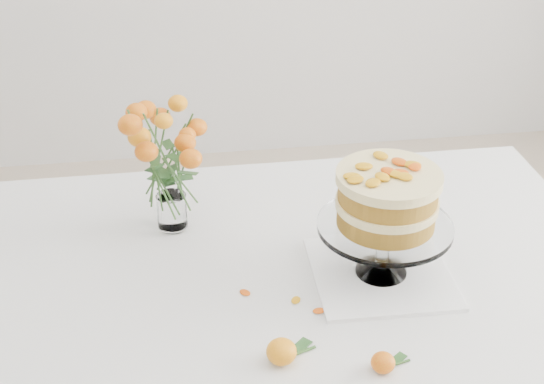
# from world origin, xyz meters

# --- Properties ---
(table) EXTENTS (1.43, 0.93, 0.76)m
(table) POSITION_xyz_m (0.00, 0.00, 0.67)
(table) COLOR tan
(table) RESTS_ON ground
(napkin) EXTENTS (0.29, 0.29, 0.01)m
(napkin) POSITION_xyz_m (0.18, -0.08, 0.76)
(napkin) COLOR white
(napkin) RESTS_ON table
(cake_stand) EXTENTS (0.28, 0.28, 0.25)m
(cake_stand) POSITION_xyz_m (0.18, -0.08, 0.93)
(cake_stand) COLOR white
(cake_stand) RESTS_ON napkin
(rose_vase) EXTENTS (0.26, 0.26, 0.35)m
(rose_vase) POSITION_xyz_m (-0.26, 0.17, 0.96)
(rose_vase) COLOR white
(rose_vase) RESTS_ON table
(loose_rose_near) EXTENTS (0.10, 0.06, 0.05)m
(loose_rose_near) POSITION_xyz_m (-0.08, -0.31, 0.78)
(loose_rose_near) COLOR orange
(loose_rose_near) RESTS_ON table
(loose_rose_far) EXTENTS (0.08, 0.04, 0.04)m
(loose_rose_far) POSITION_xyz_m (0.10, -0.36, 0.77)
(loose_rose_far) COLOR #DE420A
(loose_rose_far) RESTS_ON table
(stray_petal_a) EXTENTS (0.03, 0.02, 0.00)m
(stray_petal_a) POSITION_xyz_m (-0.12, -0.10, 0.76)
(stray_petal_a) COLOR orange
(stray_petal_a) RESTS_ON table
(stray_petal_b) EXTENTS (0.03, 0.02, 0.00)m
(stray_petal_b) POSITION_xyz_m (-0.02, -0.14, 0.76)
(stray_petal_b) COLOR orange
(stray_petal_b) RESTS_ON table
(stray_petal_c) EXTENTS (0.03, 0.02, 0.00)m
(stray_petal_c) POSITION_xyz_m (0.02, -0.18, 0.76)
(stray_petal_c) COLOR orange
(stray_petal_c) RESTS_ON table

